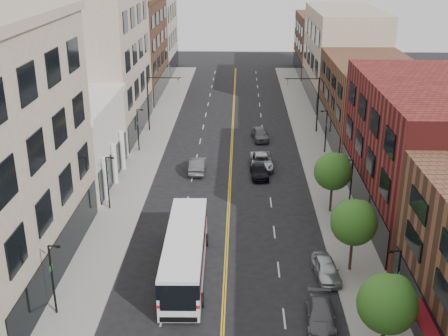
# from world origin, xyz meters

# --- Properties ---
(sidewalk_left) EXTENTS (4.00, 110.00, 0.15)m
(sidewalk_left) POSITION_xyz_m (-10.00, 35.00, 0.07)
(sidewalk_left) COLOR gray
(sidewalk_left) RESTS_ON ground
(sidewalk_right) EXTENTS (4.00, 110.00, 0.15)m
(sidewalk_right) POSITION_xyz_m (10.00, 35.00, 0.07)
(sidewalk_right) COLOR gray
(sidewalk_right) RESTS_ON ground
(bldg_l_white) EXTENTS (10.00, 14.00, 8.00)m
(bldg_l_white) POSITION_xyz_m (-17.00, 31.00, 4.00)
(bldg_l_white) COLOR silver
(bldg_l_white) RESTS_ON ground
(bldg_l_far_a) EXTENTS (10.00, 20.00, 18.00)m
(bldg_l_far_a) POSITION_xyz_m (-17.00, 48.00, 9.00)
(bldg_l_far_a) COLOR gray
(bldg_l_far_a) RESTS_ON ground
(bldg_l_far_b) EXTENTS (10.00, 20.00, 15.00)m
(bldg_l_far_b) POSITION_xyz_m (-17.00, 68.00, 7.50)
(bldg_l_far_b) COLOR brown
(bldg_l_far_b) RESTS_ON ground
(bldg_l_far_c) EXTENTS (10.00, 16.00, 20.00)m
(bldg_l_far_c) POSITION_xyz_m (-17.00, 86.00, 10.00)
(bldg_l_far_c) COLOR gray
(bldg_l_far_c) RESTS_ON ground
(bldg_r_mid) EXTENTS (10.00, 22.00, 12.00)m
(bldg_r_mid) POSITION_xyz_m (17.00, 24.00, 6.00)
(bldg_r_mid) COLOR #5C1918
(bldg_r_mid) RESTS_ON ground
(bldg_r_far_a) EXTENTS (10.00, 20.00, 10.00)m
(bldg_r_far_a) POSITION_xyz_m (17.00, 45.00, 5.00)
(bldg_r_far_a) COLOR brown
(bldg_r_far_a) RESTS_ON ground
(bldg_r_far_b) EXTENTS (10.00, 22.00, 14.00)m
(bldg_r_far_b) POSITION_xyz_m (17.00, 66.00, 7.00)
(bldg_r_far_b) COLOR gray
(bldg_r_far_b) RESTS_ON ground
(bldg_r_far_c) EXTENTS (10.00, 18.00, 11.00)m
(bldg_r_far_c) POSITION_xyz_m (17.00, 86.00, 5.50)
(bldg_r_far_c) COLOR brown
(bldg_r_far_c) RESTS_ON ground
(tree_r_1) EXTENTS (3.40, 3.40, 5.59)m
(tree_r_1) POSITION_xyz_m (9.39, 4.07, 4.13)
(tree_r_1) COLOR black
(tree_r_1) RESTS_ON sidewalk_right
(tree_r_2) EXTENTS (3.40, 3.40, 5.59)m
(tree_r_2) POSITION_xyz_m (9.39, 14.07, 4.13)
(tree_r_2) COLOR black
(tree_r_2) RESTS_ON sidewalk_right
(tree_r_3) EXTENTS (3.40, 3.40, 5.59)m
(tree_r_3) POSITION_xyz_m (9.39, 24.07, 4.13)
(tree_r_3) COLOR black
(tree_r_3) RESTS_ON sidewalk_right
(lamp_l_1) EXTENTS (0.81, 0.55, 5.05)m
(lamp_l_1) POSITION_xyz_m (-10.95, 8.00, 2.97)
(lamp_l_1) COLOR black
(lamp_l_1) RESTS_ON sidewalk_left
(lamp_l_2) EXTENTS (0.81, 0.55, 5.05)m
(lamp_l_2) POSITION_xyz_m (-10.95, 24.00, 2.97)
(lamp_l_2) COLOR black
(lamp_l_2) RESTS_ON sidewalk_left
(lamp_l_3) EXTENTS (0.81, 0.55, 5.05)m
(lamp_l_3) POSITION_xyz_m (-10.95, 40.00, 2.97)
(lamp_l_3) COLOR black
(lamp_l_3) RESTS_ON sidewalk_left
(lamp_r_1) EXTENTS (0.81, 0.55, 5.05)m
(lamp_r_1) POSITION_xyz_m (10.95, 8.00, 2.97)
(lamp_r_1) COLOR black
(lamp_r_1) RESTS_ON sidewalk_right
(lamp_r_2) EXTENTS (0.81, 0.55, 5.05)m
(lamp_r_2) POSITION_xyz_m (10.95, 24.00, 2.97)
(lamp_r_2) COLOR black
(lamp_r_2) RESTS_ON sidewalk_right
(lamp_r_3) EXTENTS (0.81, 0.55, 5.05)m
(lamp_r_3) POSITION_xyz_m (10.95, 40.00, 2.97)
(lamp_r_3) COLOR black
(lamp_r_3) RESTS_ON sidewalk_right
(signal_mast_left) EXTENTS (4.49, 0.18, 7.20)m
(signal_mast_left) POSITION_xyz_m (-10.27, 48.00, 4.65)
(signal_mast_left) COLOR black
(signal_mast_left) RESTS_ON sidewalk_left
(signal_mast_right) EXTENTS (4.49, 0.18, 7.20)m
(signal_mast_right) POSITION_xyz_m (10.27, 48.00, 4.65)
(signal_mast_right) COLOR black
(signal_mast_right) RESTS_ON sidewalk_right
(city_bus) EXTENTS (3.26, 12.69, 3.25)m
(city_bus) POSITION_xyz_m (-2.95, 13.32, 1.89)
(city_bus) COLOR white
(city_bus) RESTS_ON ground
(car_parked_mid) EXTENTS (2.12, 4.57, 1.29)m
(car_parked_mid) POSITION_xyz_m (6.28, 7.54, 0.65)
(car_parked_mid) COLOR #54545A
(car_parked_mid) RESTS_ON ground
(car_parked_far) EXTENTS (2.04, 4.28, 1.41)m
(car_parked_far) POSITION_xyz_m (7.40, 13.03, 0.71)
(car_parked_far) COLOR #B9BCC2
(car_parked_far) RESTS_ON ground
(car_lane_behind) EXTENTS (1.67, 4.71, 1.55)m
(car_lane_behind) POSITION_xyz_m (-3.56, 33.60, 0.77)
(car_lane_behind) COLOR #444449
(car_lane_behind) RESTS_ON ground
(car_lane_a) EXTENTS (2.06, 4.53, 1.29)m
(car_lane_a) POSITION_xyz_m (3.06, 32.47, 0.64)
(car_lane_a) COLOR black
(car_lane_a) RESTS_ON ground
(car_lane_b) EXTENTS (2.64, 5.39, 1.47)m
(car_lane_b) POSITION_xyz_m (3.37, 35.17, 0.74)
(car_lane_b) COLOR #B7BAC0
(car_lane_b) RESTS_ON ground
(car_lane_c) EXTENTS (2.37, 4.69, 1.53)m
(car_lane_c) POSITION_xyz_m (3.52, 44.76, 0.77)
(car_lane_c) COLOR #57585D
(car_lane_c) RESTS_ON ground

